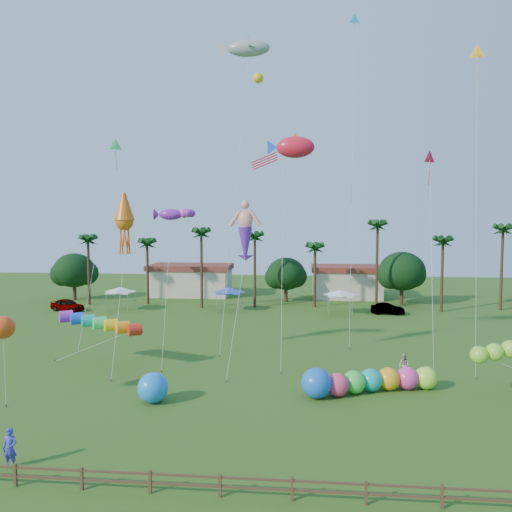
# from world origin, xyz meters

# --- Properties ---
(ground) EXTENTS (160.00, 160.00, 0.00)m
(ground) POSITION_xyz_m (0.00, 0.00, 0.00)
(ground) COLOR #285116
(ground) RESTS_ON ground
(tree_line) EXTENTS (69.46, 8.91, 11.00)m
(tree_line) POSITION_xyz_m (3.57, 44.00, 4.28)
(tree_line) COLOR #3A2819
(tree_line) RESTS_ON ground
(buildings_row) EXTENTS (35.00, 7.00, 4.00)m
(buildings_row) POSITION_xyz_m (-3.09, 50.00, 2.00)
(buildings_row) COLOR beige
(buildings_row) RESTS_ON ground
(tent_row) EXTENTS (31.00, 4.00, 0.60)m
(tent_row) POSITION_xyz_m (-6.00, 36.33, 2.75)
(tent_row) COLOR white
(tent_row) RESTS_ON ground
(fence) EXTENTS (36.12, 0.12, 1.00)m
(fence) POSITION_xyz_m (0.00, -6.00, 0.61)
(fence) COLOR brown
(fence) RESTS_ON ground
(car_a) EXTENTS (4.95, 3.30, 1.57)m
(car_a) POSITION_xyz_m (-26.71, 34.97, 0.78)
(car_a) COLOR #4C4C54
(car_a) RESTS_ON ground
(car_b) EXTENTS (4.22, 1.87, 1.35)m
(car_b) POSITION_xyz_m (13.88, 36.53, 0.67)
(car_b) COLOR #4C4C54
(car_b) RESTS_ON ground
(spectator_a) EXTENTS (0.69, 0.45, 1.88)m
(spectator_a) POSITION_xyz_m (-10.18, -4.46, 0.94)
(spectator_a) COLOR #3835BA
(spectator_a) RESTS_ON ground
(spectator_b) EXTENTS (1.04, 1.09, 1.76)m
(spectator_b) POSITION_xyz_m (10.87, 11.09, 0.88)
(spectator_b) COLOR #A6A38B
(spectator_b) RESTS_ON ground
(caterpillar_inflatable) EXTENTS (9.58, 4.53, 1.98)m
(caterpillar_inflatable) POSITION_xyz_m (7.57, 7.39, 0.83)
(caterpillar_inflatable) COLOR #E33B67
(caterpillar_inflatable) RESTS_ON ground
(blue_ball) EXTENTS (1.93, 1.93, 1.93)m
(blue_ball) POSITION_xyz_m (-6.05, 4.35, 0.97)
(blue_ball) COLOR #1B82F5
(blue_ball) RESTS_ON ground
(rainbow_tube) EXTENTS (9.10, 3.72, 3.66)m
(rainbow_tube) POSITION_xyz_m (-11.30, 11.06, 3.16)
(rainbow_tube) COLOR red
(rainbow_tube) RESTS_ON ground
(green_worm) EXTENTS (10.53, 2.29, 3.56)m
(green_worm) POSITION_xyz_m (14.80, 7.09, 2.88)
(green_worm) COLOR #8AE031
(green_worm) RESTS_ON ground
(orange_ball_kite) EXTENTS (1.85, 1.85, 5.68)m
(orange_ball_kite) POSITION_xyz_m (-15.04, 2.94, 4.96)
(orange_ball_kite) COLOR #F04713
(orange_ball_kite) RESTS_ON ground
(merman_kite) EXTENTS (2.05, 5.17, 12.72)m
(merman_kite) POSITION_xyz_m (-1.16, 13.20, 10.45)
(merman_kite) COLOR #F5998B
(merman_kite) RESTS_ON ground
(fish_kite) EXTENTS (5.05, 6.97, 18.69)m
(fish_kite) POSITION_xyz_m (2.70, 16.42, 17.69)
(fish_kite) COLOR red
(fish_kite) RESTS_ON ground
(shark_kite) EXTENTS (5.69, 8.10, 28.67)m
(shark_kite) POSITION_xyz_m (-1.83, 21.84, 27.70)
(shark_kite) COLOR #8D939A
(shark_kite) RESTS_ON ground
(squid_kite) EXTENTS (2.08, 5.62, 13.84)m
(squid_kite) POSITION_xyz_m (-10.80, 12.73, 11.50)
(squid_kite) COLOR orange
(squid_kite) RESTS_ON ground
(lobster_kite) EXTENTS (3.49, 4.17, 12.72)m
(lobster_kite) POSITION_xyz_m (-7.27, 13.69, 12.06)
(lobster_kite) COLOR purple
(lobster_kite) RESTS_ON ground
(delta_kite_red) EXTENTS (1.32, 5.50, 17.43)m
(delta_kite_red) POSITION_xyz_m (13.82, 17.07, 16.56)
(delta_kite_red) COLOR red
(delta_kite_red) RESTS_ON ground
(delta_kite_yellow) EXTENTS (1.35, 3.52, 24.92)m
(delta_kite_yellow) POSITION_xyz_m (16.44, 14.28, 23.87)
(delta_kite_yellow) COLOR yellow
(delta_kite_yellow) RESTS_ON ground
(delta_kite_green) EXTENTS (2.67, 5.29, 19.31)m
(delta_kite_green) POSITION_xyz_m (-14.31, 20.28, 18.40)
(delta_kite_green) COLOR #33DB5E
(delta_kite_green) RESTS_ON ground
(delta_kite_blue) EXTENTS (1.08, 3.39, 30.62)m
(delta_kite_blue) POSITION_xyz_m (7.96, 22.05, 29.01)
(delta_kite_blue) COLOR #1A91EF
(delta_kite_blue) RESTS_ON ground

